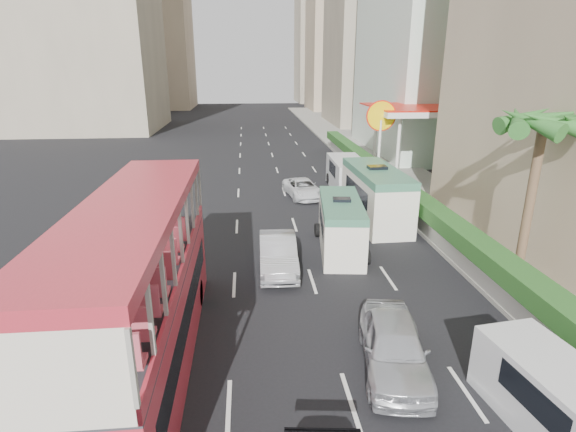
{
  "coord_description": "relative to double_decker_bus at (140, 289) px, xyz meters",
  "views": [
    {
      "loc": [
        -2.94,
        -11.52,
        8.39
      ],
      "look_at": [
        -1.5,
        4.0,
        3.2
      ],
      "focal_mm": 28.0,
      "sensor_mm": 36.0,
      "label": 1
    }
  ],
  "objects": [
    {
      "name": "ground_plane",
      "position": [
        6.0,
        0.0,
        -2.53
      ],
      "size": [
        200.0,
        200.0,
        0.0
      ],
      "primitive_type": "plane",
      "color": "black",
      "rests_on": "ground"
    },
    {
      "name": "double_decker_bus",
      "position": [
        0.0,
        0.0,
        0.0
      ],
      "size": [
        2.5,
        11.0,
        5.06
      ],
      "primitive_type": "cube",
      "color": "#B92836",
      "rests_on": "ground"
    },
    {
      "name": "car_silver_lane_a",
      "position": [
        4.28,
        6.3,
        -2.53
      ],
      "size": [
        1.67,
        4.51,
        1.47
      ],
      "primitive_type": "imported",
      "rotation": [
        0.0,
        0.0,
        -0.02
      ],
      "color": "silver",
      "rests_on": "ground"
    },
    {
      "name": "car_silver_lane_b",
      "position": [
        7.12,
        -0.78,
        -2.53
      ],
      "size": [
        2.51,
        4.68,
        1.51
      ],
      "primitive_type": "imported",
      "rotation": [
        0.0,
        0.0,
        -0.17
      ],
      "color": "silver",
      "rests_on": "ground"
    },
    {
      "name": "van_asset",
      "position": [
        6.77,
        17.6,
        -2.53
      ],
      "size": [
        2.65,
        4.53,
        1.18
      ],
      "primitive_type": "imported",
      "rotation": [
        0.0,
        0.0,
        0.17
      ],
      "color": "silver",
      "rests_on": "ground"
    },
    {
      "name": "minibus_near",
      "position": [
        7.42,
        8.26,
        -1.31
      ],
      "size": [
        2.47,
        5.68,
        2.44
      ],
      "primitive_type": "cube",
      "rotation": [
        0.0,
        0.0,
        -0.12
      ],
      "color": "silver",
      "rests_on": "ground"
    },
    {
      "name": "minibus_far",
      "position": [
        10.23,
        12.29,
        -1.02
      ],
      "size": [
        2.44,
        6.88,
        3.03
      ],
      "primitive_type": "cube",
      "rotation": [
        0.0,
        0.0,
        0.02
      ],
      "color": "silver",
      "rests_on": "ground"
    },
    {
      "name": "panel_van_near",
      "position": [
        10.21,
        -3.62,
        -1.64
      ],
      "size": [
        2.37,
        4.66,
        1.78
      ],
      "primitive_type": "cube",
      "rotation": [
        0.0,
        0.0,
        0.13
      ],
      "color": "silver",
      "rests_on": "ground"
    },
    {
      "name": "panel_van_far",
      "position": [
        10.17,
        19.27,
        -1.44
      ],
      "size": [
        2.29,
        5.49,
        2.18
      ],
      "primitive_type": "cube",
      "rotation": [
        0.0,
        0.0,
        -0.02
      ],
      "color": "silver",
      "rests_on": "ground"
    },
    {
      "name": "sidewalk",
      "position": [
        15.0,
        25.0,
        -2.44
      ],
      "size": [
        6.0,
        120.0,
        0.18
      ],
      "primitive_type": "cube",
      "color": "#99968C",
      "rests_on": "ground"
    },
    {
      "name": "kerb_wall",
      "position": [
        12.2,
        14.0,
        -1.85
      ],
      "size": [
        0.3,
        44.0,
        1.0
      ],
      "primitive_type": "cube",
      "color": "silver",
      "rests_on": "sidewalk"
    },
    {
      "name": "hedge",
      "position": [
        12.2,
        14.0,
        -1.0
      ],
      "size": [
        1.1,
        44.0,
        0.7
      ],
      "primitive_type": "cube",
      "color": "#2D6626",
      "rests_on": "kerb_wall"
    },
    {
      "name": "palm_tree",
      "position": [
        13.8,
        4.0,
        0.85
      ],
      "size": [
        0.36,
        0.36,
        6.4
      ],
      "primitive_type": "cylinder",
      "color": "brown",
      "rests_on": "sidewalk"
    },
    {
      "name": "shell_station",
      "position": [
        16.0,
        23.0,
        0.22
      ],
      "size": [
        6.5,
        8.0,
        5.5
      ],
      "primitive_type": "cube",
      "color": "silver",
      "rests_on": "ground"
    },
    {
      "name": "tower_far_b",
      "position": [
        23.0,
        104.0,
        17.47
      ],
      "size": [
        14.0,
        14.0,
        40.0
      ],
      "primitive_type": "cube",
      "color": "tan",
      "rests_on": "ground"
    }
  ]
}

